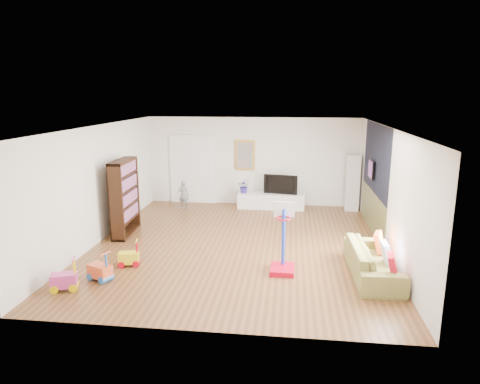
# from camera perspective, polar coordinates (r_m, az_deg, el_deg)

# --- Properties ---
(floor) EXTENTS (6.50, 7.50, 0.00)m
(floor) POSITION_cam_1_polar(r_m,az_deg,el_deg) (9.96, -0.28, -6.98)
(floor) COLOR brown
(floor) RESTS_ON ground
(ceiling) EXTENTS (6.50, 7.50, 0.00)m
(ceiling) POSITION_cam_1_polar(r_m,az_deg,el_deg) (9.38, -0.29, 8.70)
(ceiling) COLOR white
(ceiling) RESTS_ON ground
(wall_back) EXTENTS (6.50, 0.00, 2.70)m
(wall_back) POSITION_cam_1_polar(r_m,az_deg,el_deg) (13.25, 1.73, 4.09)
(wall_back) COLOR silver
(wall_back) RESTS_ON ground
(wall_front) EXTENTS (6.50, 0.00, 2.70)m
(wall_front) POSITION_cam_1_polar(r_m,az_deg,el_deg) (6.02, -4.74, -7.02)
(wall_front) COLOR silver
(wall_front) RESTS_ON ground
(wall_left) EXTENTS (0.00, 7.50, 2.70)m
(wall_left) POSITION_cam_1_polar(r_m,az_deg,el_deg) (10.48, -18.20, 1.05)
(wall_left) COLOR white
(wall_left) RESTS_ON ground
(wall_right) EXTENTS (0.00, 7.50, 2.70)m
(wall_right) POSITION_cam_1_polar(r_m,az_deg,el_deg) (9.74, 19.06, 0.11)
(wall_right) COLOR silver
(wall_right) RESTS_ON ground
(navy_accent) EXTENTS (0.01, 3.20, 1.70)m
(navy_accent) POSITION_cam_1_polar(r_m,az_deg,el_deg) (11.00, 17.68, 4.27)
(navy_accent) COLOR black
(navy_accent) RESTS_ON wall_right
(olive_wainscot) EXTENTS (0.01, 3.20, 1.00)m
(olive_wainscot) POSITION_cam_1_polar(r_m,az_deg,el_deg) (11.27, 17.21, -2.52)
(olive_wainscot) COLOR brown
(olive_wainscot) RESTS_ON wall_right
(doorway) EXTENTS (1.45, 0.06, 2.10)m
(doorway) POSITION_cam_1_polar(r_m,az_deg,el_deg) (13.56, -6.33, 2.94)
(doorway) COLOR white
(doorway) RESTS_ON ground
(painting_back) EXTENTS (0.62, 0.06, 0.92)m
(painting_back) POSITION_cam_1_polar(r_m,az_deg,el_deg) (13.20, 0.64, 4.95)
(painting_back) COLOR gold
(painting_back) RESTS_ON wall_back
(artwork_right) EXTENTS (0.04, 0.56, 0.46)m
(artwork_right) POSITION_cam_1_polar(r_m,az_deg,el_deg) (11.22, 17.07, 2.93)
(artwork_right) COLOR #7F3F8C
(artwork_right) RESTS_ON wall_right
(media_console) EXTENTS (2.00, 0.52, 0.47)m
(media_console) POSITION_cam_1_polar(r_m,az_deg,el_deg) (12.96, 4.15, -1.19)
(media_console) COLOR silver
(media_console) RESTS_ON ground
(tall_cabinet) EXTENTS (0.41, 0.41, 1.67)m
(tall_cabinet) POSITION_cam_1_polar(r_m,az_deg,el_deg) (13.04, 14.78, 1.21)
(tall_cabinet) COLOR silver
(tall_cabinet) RESTS_ON ground
(bookshelf) EXTENTS (0.39, 1.28, 1.85)m
(bookshelf) POSITION_cam_1_polar(r_m,az_deg,el_deg) (10.80, -15.13, -0.72)
(bookshelf) COLOR black
(bookshelf) RESTS_ON ground
(sofa) EXTENTS (0.86, 2.07, 0.60)m
(sofa) POSITION_cam_1_polar(r_m,az_deg,el_deg) (8.62, 17.30, -8.74)
(sofa) COLOR olive
(sofa) RESTS_ON ground
(basketball_hoop) EXTENTS (0.49, 0.59, 1.37)m
(basketball_hoop) POSITION_cam_1_polar(r_m,az_deg,el_deg) (8.29, 5.76, -6.20)
(basketball_hoop) COLOR #BE0421
(basketball_hoop) RESTS_ON ground
(ride_on_yellow) EXTENTS (0.44, 0.33, 0.53)m
(ride_on_yellow) POSITION_cam_1_polar(r_m,az_deg,el_deg) (8.97, -14.65, -7.92)
(ride_on_yellow) COLOR yellow
(ride_on_yellow) RESTS_ON ground
(ride_on_orange) EXTENTS (0.50, 0.42, 0.58)m
(ride_on_orange) POSITION_cam_1_polar(r_m,az_deg,el_deg) (8.46, -18.24, -9.32)
(ride_on_orange) COLOR #D04D27
(ride_on_orange) RESTS_ON ground
(ride_on_pink) EXTENTS (0.50, 0.40, 0.58)m
(ride_on_pink) POSITION_cam_1_polar(r_m,az_deg,el_deg) (8.27, -22.46, -10.17)
(ride_on_pink) COLOR #CB3A92
(ride_on_pink) RESTS_ON ground
(child) EXTENTS (0.32, 0.22, 0.87)m
(child) POSITION_cam_1_polar(r_m,az_deg,el_deg) (12.93, -7.52, -0.37)
(child) COLOR slate
(child) RESTS_ON ground
(tv) EXTENTS (1.02, 0.30, 0.58)m
(tv) POSITION_cam_1_polar(r_m,az_deg,el_deg) (12.88, 5.51, 1.10)
(tv) COLOR black
(tv) RESTS_ON media_console
(vase_plant) EXTENTS (0.40, 0.35, 0.41)m
(vase_plant) POSITION_cam_1_polar(r_m,az_deg,el_deg) (12.91, 0.57, 0.80)
(vase_plant) COLOR navy
(vase_plant) RESTS_ON media_console
(pillow_left) EXTENTS (0.18, 0.42, 0.41)m
(pillow_left) POSITION_cam_1_polar(r_m,az_deg,el_deg) (8.04, 19.70, -9.19)
(pillow_left) COLOR red
(pillow_left) RESTS_ON sofa
(pillow_center) EXTENTS (0.11, 0.40, 0.40)m
(pillow_center) POSITION_cam_1_polar(r_m,az_deg,el_deg) (8.61, 18.93, -7.65)
(pillow_center) COLOR white
(pillow_center) RESTS_ON sofa
(pillow_right) EXTENTS (0.22, 0.41, 0.40)m
(pillow_right) POSITION_cam_1_polar(r_m,az_deg,el_deg) (9.14, 18.07, -6.37)
(pillow_right) COLOR #CC461D
(pillow_right) RESTS_ON sofa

